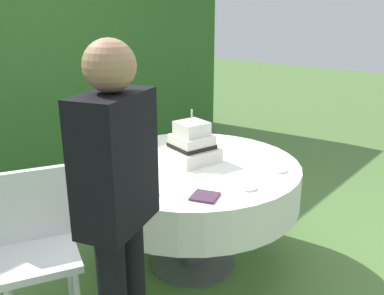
# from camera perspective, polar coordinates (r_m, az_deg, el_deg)

# --- Properties ---
(ground_plane) EXTENTS (20.00, 20.00, 0.00)m
(ground_plane) POSITION_cam_1_polar(r_m,az_deg,el_deg) (3.10, 0.04, -14.98)
(ground_plane) COLOR #547A3D
(cake_table) EXTENTS (1.39, 1.39, 0.74)m
(cake_table) POSITION_cam_1_polar(r_m,az_deg,el_deg) (2.82, 0.04, -4.64)
(cake_table) COLOR #4C4C51
(cake_table) RESTS_ON ground_plane
(wedding_cake) EXTENTS (0.35, 0.35, 0.35)m
(wedding_cake) POSITION_cam_1_polar(r_m,az_deg,el_deg) (2.79, -0.03, 0.30)
(wedding_cake) COLOR white
(wedding_cake) RESTS_ON cake_table
(serving_plate_near) EXTENTS (0.10, 0.10, 0.01)m
(serving_plate_near) POSITION_cam_1_polar(r_m,az_deg,el_deg) (2.42, 7.48, -5.33)
(serving_plate_near) COLOR white
(serving_plate_near) RESTS_ON cake_table
(serving_plate_far) EXTENTS (0.13, 0.13, 0.01)m
(serving_plate_far) POSITION_cam_1_polar(r_m,az_deg,el_deg) (2.33, -5.84, -6.18)
(serving_plate_far) COLOR white
(serving_plate_far) RESTS_ON cake_table
(serving_plate_left) EXTENTS (0.10, 0.10, 0.01)m
(serving_plate_left) POSITION_cam_1_polar(r_m,az_deg,el_deg) (2.70, 11.47, -2.96)
(serving_plate_left) COLOR white
(serving_plate_left) RESTS_ON cake_table
(napkin_stack) EXTENTS (0.17, 0.17, 0.01)m
(napkin_stack) POSITION_cam_1_polar(r_m,az_deg,el_deg) (2.29, 1.73, -6.54)
(napkin_stack) COLOR #4C2D47
(napkin_stack) RESTS_ON cake_table
(garden_chair) EXTENTS (0.54, 0.54, 0.89)m
(garden_chair) POSITION_cam_1_polar(r_m,az_deg,el_deg) (2.45, -20.17, -11.31)
(garden_chair) COLOR white
(garden_chair) RESTS_ON ground_plane
(standing_person) EXTENTS (0.40, 0.30, 1.60)m
(standing_person) POSITION_cam_1_polar(r_m,az_deg,el_deg) (1.78, -9.85, -7.85)
(standing_person) COLOR black
(standing_person) RESTS_ON ground_plane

